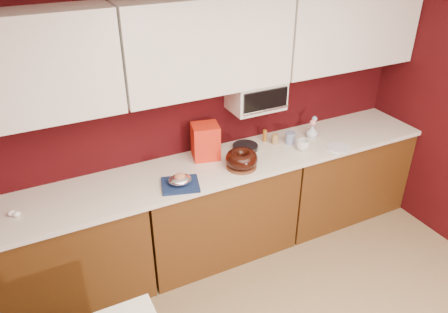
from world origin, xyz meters
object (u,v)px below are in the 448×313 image
at_px(blue_jar, 290,138).
at_px(flower_vase, 312,131).
at_px(bundt_cake, 242,159).
at_px(foil_ham_nest, 180,180).
at_px(toaster_oven, 256,94).
at_px(pandoro_box, 206,141).
at_px(coffee_mug, 303,144).

height_order(blue_jar, flower_vase, flower_vase).
xyz_separation_m(bundt_cake, foil_ham_nest, (-0.55, -0.03, -0.03)).
bearing_deg(flower_vase, toaster_oven, 168.68).
relative_size(pandoro_box, blue_jar, 2.82).
bearing_deg(pandoro_box, bundt_cake, -43.76).
relative_size(toaster_oven, bundt_cake, 1.72).
bearing_deg(toaster_oven, pandoro_box, -178.58).
xyz_separation_m(toaster_oven, flower_vase, (0.55, -0.11, -0.41)).
bearing_deg(coffee_mug, pandoro_box, 162.13).
bearing_deg(blue_jar, bundt_cake, -163.22).
bearing_deg(bundt_cake, flower_vase, 12.69).
bearing_deg(coffee_mug, bundt_cake, -177.57).
distance_m(foil_ham_nest, coffee_mug, 1.16).
bearing_deg(foil_ham_nest, coffee_mug, 3.00).
height_order(coffee_mug, flower_vase, flower_vase).
height_order(bundt_cake, foil_ham_nest, bundt_cake).
distance_m(pandoro_box, flower_vase, 1.03).
height_order(toaster_oven, foil_ham_nest, toaster_oven).
distance_m(blue_jar, flower_vase, 0.25).
xyz_separation_m(toaster_oven, blue_jar, (0.30, -0.12, -0.42)).
xyz_separation_m(foil_ham_nest, flower_vase, (1.38, 0.22, 0.01)).
height_order(pandoro_box, flower_vase, pandoro_box).
distance_m(toaster_oven, bundt_cake, 0.57).
distance_m(toaster_oven, flower_vase, 0.69).
bearing_deg(pandoro_box, coffee_mug, -4.91).
bearing_deg(bundt_cake, pandoro_box, 123.28).
bearing_deg(pandoro_box, blue_jar, 5.01).
bearing_deg(toaster_oven, flower_vase, -11.32).
relative_size(toaster_oven, foil_ham_nest, 2.54).
relative_size(toaster_oven, coffee_mug, 4.17).
relative_size(pandoro_box, coffee_mug, 2.75).
distance_m(foil_ham_nest, flower_vase, 1.40).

